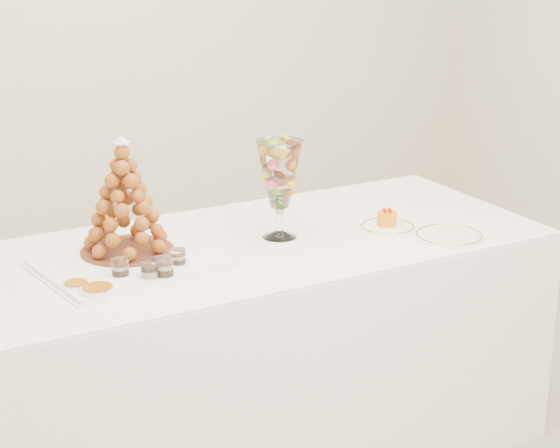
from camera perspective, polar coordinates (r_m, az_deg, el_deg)
buffet_table at (r=3.36m, az=-2.74°, el=-8.03°), size 2.22×0.93×0.84m
lace_tray at (r=3.05m, az=-9.01°, el=-2.36°), size 0.60×0.48×0.02m
macaron_vase at (r=3.21m, az=-0.03°, el=3.01°), size 0.16×0.16×0.35m
cake_plate at (r=3.39m, az=6.56°, el=-0.19°), size 0.20×0.20×0.01m
spare_plate at (r=3.33m, az=10.27°, el=-0.72°), size 0.24×0.24×0.01m
verrine_a at (r=2.92m, az=-9.70°, el=-2.76°), size 0.07×0.07×0.07m
verrine_b at (r=2.93m, az=-7.51°, el=-2.67°), size 0.05×0.05×0.07m
verrine_c at (r=2.99m, az=-6.23°, el=-2.14°), size 0.06×0.06×0.07m
verrine_d at (r=2.90m, az=-7.94°, el=-2.86°), size 0.06×0.06×0.07m
verrine_e at (r=2.90m, az=-7.06°, el=-2.75°), size 0.07×0.07×0.08m
ramekin_back at (r=2.88m, az=-12.33°, el=-3.78°), size 0.08×0.08×0.02m
ramekin_front at (r=2.82m, az=-11.05°, el=-4.12°), size 0.10×0.10×0.03m
croquembouche at (r=3.07m, az=-9.46°, el=1.64°), size 0.31×0.31×0.38m
mousse_cake at (r=3.39m, az=6.53°, el=0.35°), size 0.07×0.07×0.06m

